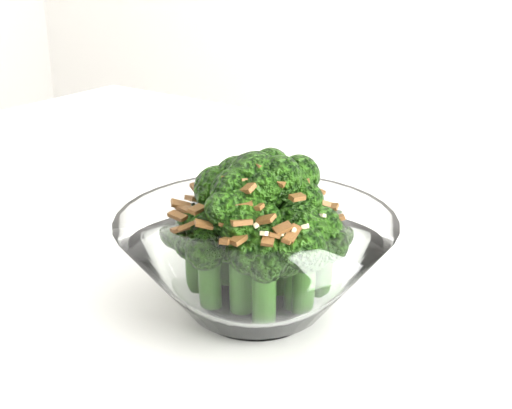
% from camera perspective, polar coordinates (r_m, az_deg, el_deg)
% --- Properties ---
extents(table, '(1.30, 0.96, 0.75)m').
position_cam_1_polar(table, '(0.68, -0.28, -7.75)').
color(table, white).
rests_on(table, ground).
extents(broccoli_dish, '(0.20, 0.20, 0.12)m').
position_cam_1_polar(broccoli_dish, '(0.51, 0.07, -3.73)').
color(broccoli_dish, white).
rests_on(broccoli_dish, table).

